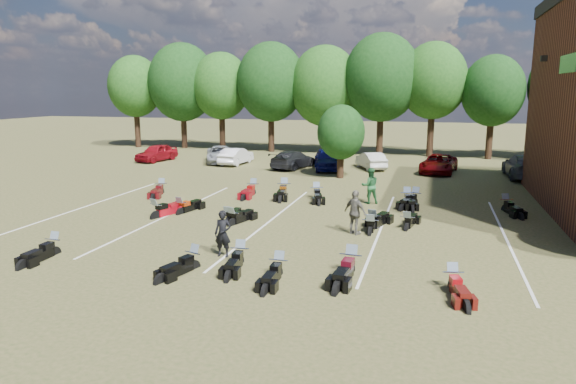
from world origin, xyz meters
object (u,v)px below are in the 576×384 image
(person_black, at_px, (223,234))
(person_grey, at_px, (355,212))
(person_green, at_px, (370,186))
(motorcycle_14, at_px, (162,194))
(car_4, at_px, (327,159))
(motorcycle_3, at_px, (279,277))
(motorcycle_7, at_px, (156,218))
(car_0, at_px, (157,153))

(person_black, relative_size, person_grey, 0.91)
(person_green, height_order, person_grey, person_green)
(motorcycle_14, bearing_deg, car_4, 44.39)
(car_4, xyz_separation_m, person_green, (4.47, -10.82, 0.15))
(motorcycle_3, relative_size, motorcycle_14, 0.93)
(person_black, xyz_separation_m, motorcycle_7, (-5.20, 4.32, -0.84))
(person_grey, height_order, motorcycle_7, person_grey)
(person_green, height_order, motorcycle_14, person_green)
(car_0, height_order, car_4, car_4)
(motorcycle_14, bearing_deg, person_black, -63.48)
(person_black, distance_m, person_grey, 5.84)
(car_4, height_order, motorcycle_7, car_4)
(motorcycle_3, bearing_deg, motorcycle_14, 132.38)
(car_0, xyz_separation_m, person_black, (15.23, -21.77, 0.14))
(car_4, relative_size, motorcycle_3, 2.27)
(person_grey, bearing_deg, car_0, -11.20)
(person_grey, bearing_deg, car_4, -43.59)
(motorcycle_3, bearing_deg, person_black, 149.41)
(car_4, distance_m, motorcycle_7, 17.40)
(person_black, xyz_separation_m, person_grey, (4.11, 4.14, 0.09))
(person_black, distance_m, person_green, 10.97)
(person_black, bearing_deg, car_0, 123.31)
(person_black, xyz_separation_m, person_green, (3.98, 10.22, 0.10))
(person_green, xyz_separation_m, motorcycle_14, (-11.84, -0.71, -0.95))
(person_grey, xyz_separation_m, motorcycle_14, (-11.98, 5.37, -0.93))
(motorcycle_3, distance_m, motorcycle_7, 9.61)
(person_black, xyz_separation_m, motorcycle_3, (2.51, -1.42, -0.84))
(person_green, bearing_deg, car_4, -86.91)
(motorcycle_14, bearing_deg, person_grey, -37.21)
(motorcycle_3, height_order, motorcycle_14, motorcycle_14)
(car_0, distance_m, motorcycle_14, 14.31)
(person_black, distance_m, motorcycle_7, 6.81)
(person_grey, relative_size, motorcycle_7, 0.79)
(motorcycle_3, xyz_separation_m, motorcycle_7, (-7.71, 5.74, 0.00))
(car_4, relative_size, motorcycle_7, 1.99)
(person_green, bearing_deg, person_grey, 71.92)
(person_green, bearing_deg, motorcycle_7, 13.39)
(car_0, relative_size, car_4, 0.88)
(car_0, bearing_deg, car_4, 7.11)
(car_0, height_order, person_green, person_green)
(car_0, height_order, motorcycle_3, car_0)
(car_0, distance_m, person_black, 26.57)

